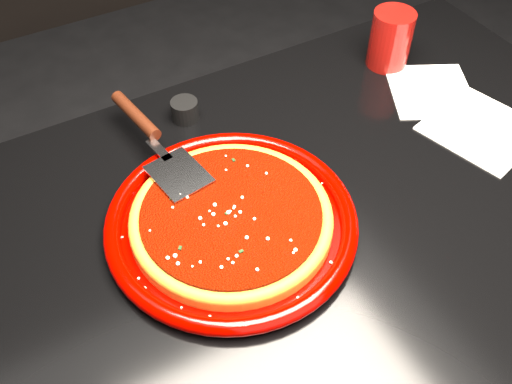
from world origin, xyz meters
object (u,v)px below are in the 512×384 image
at_px(cup, 390,39).
at_px(ramekin, 185,110).
at_px(table, 308,321).
at_px(plate, 231,221).
at_px(pizza_server, 156,140).

bearing_deg(cup, ramekin, 173.93).
relative_size(table, ramekin, 24.11).
height_order(plate, pizza_server, pizza_server).
xyz_separation_m(table, ramekin, (-0.11, 0.30, 0.39)).
xyz_separation_m(pizza_server, cup, (0.51, 0.03, 0.01)).
bearing_deg(cup, pizza_server, -176.19).
distance_m(plate, pizza_server, 0.20).
height_order(plate, cup, cup).
bearing_deg(plate, table, -11.34).
relative_size(table, plate, 3.10).
distance_m(table, ramekin, 0.51).
distance_m(pizza_server, ramekin, 0.12).
height_order(plate, ramekin, ramekin).
relative_size(plate, cup, 3.38).
relative_size(plate, ramekin, 7.78).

